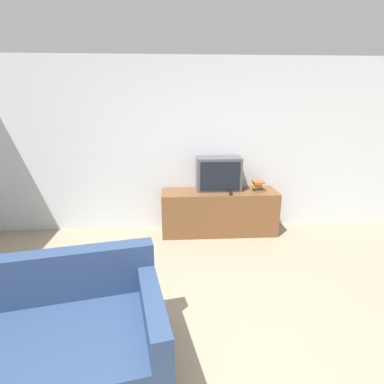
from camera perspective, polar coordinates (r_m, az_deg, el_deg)
The scene contains 6 objects.
wall_back at distance 4.63m, azimuth -0.52°, elevation 8.56°, with size 9.00×0.06×2.60m.
tv_stand at distance 4.64m, azimuth 5.20°, elevation -3.85°, with size 1.75×0.48×0.67m.
television at distance 4.55m, azimuth 5.11°, elevation 3.46°, with size 0.67×0.31×0.50m.
couch at distance 2.67m, azimuth -29.02°, elevation -25.15°, with size 2.09×1.36×0.85m.
book_stack at distance 4.64m, azimuth 12.38°, elevation 1.15°, with size 0.17×0.23×0.15m.
remote_on_stand at distance 4.42m, azimuth 7.39°, elevation -0.26°, with size 0.06×0.15×0.02m.
Camera 1 is at (-0.23, -1.54, 1.99)m, focal length 28.00 mm.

